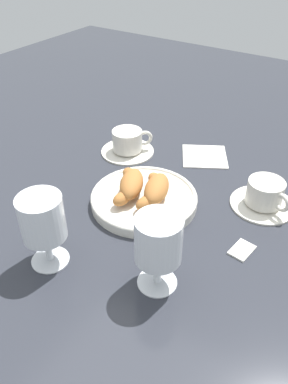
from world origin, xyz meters
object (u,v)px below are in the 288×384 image
Objects in this scene: coffee_cup_far at (265,196)px; sugar_packet at (242,249)px; pastry_plate at (144,199)px; juice_glass_right at (158,242)px; juice_glass_left at (43,222)px; croissant_large at (155,189)px; croissant_small at (130,185)px; folded_napkin at (205,156)px; coffee_cup_near at (128,143)px.

sugar_packet is at bearing -174.49° from coffee_cup_far.
juice_glass_right is at bearing -140.73° from pastry_plate.
juice_glass_left is 1.00× the size of juice_glass_right.
croissant_large and croissant_small have the same top height.
pastry_plate is at bearing 121.62° from coffee_cup_far.
croissant_large is at bearing 33.21° from juice_glass_right.
croissant_small is at bearing 168.16° from folded_napkin.
folded_napkin is at bearing 15.50° from juice_glass_right.
juice_glass_right is (0.06, -0.19, 0.00)m from juice_glass_left.
juice_glass_left reaches higher than coffee_cup_near.
folded_napkin is at bearing -11.84° from croissant_small.
pastry_plate is 0.22m from coffee_cup_near.
pastry_plate is 0.23m from sugar_packet.
pastry_plate is 2.06× the size of folded_napkin.
coffee_cup_far is at bearing -93.75° from coffee_cup_near.
juice_glass_left is 0.20m from juice_glass_right.
pastry_plate is 0.04m from croissant_small.
croissant_small is 0.91× the size of coffee_cup_near.
croissant_large is 0.93× the size of juice_glass_right.
croissant_large is 0.23m from coffee_cup_far.
sugar_packet is 0.33m from folded_napkin.
juice_glass_left is (-0.24, 0.07, 0.05)m from croissant_large.
pastry_plate is at bearing 92.97° from sugar_packet.
coffee_cup_far reaches higher than pastry_plate.
juice_glass_right is at bearing -133.75° from croissant_small.
pastry_plate is 1.62× the size of juice_glass_left.
pastry_plate is 0.23m from juice_glass_right.
sugar_packet is 0.45× the size of folded_napkin.
croissant_large is 0.95× the size of coffee_cup_far.
sugar_packet is at bearing -31.45° from juice_glass_right.
croissant_small is at bearing 106.24° from pastry_plate.
coffee_cup_far is at bearing -14.32° from juice_glass_right.
coffee_cup_near is 0.97× the size of juice_glass_right.
sugar_packet is (0.21, -0.28, -0.09)m from juice_glass_left.
folded_napkin is (0.26, 0.21, -0.00)m from sugar_packet.
juice_glass_right is at bearing -138.19° from coffee_cup_near.
folded_napkin is at bearing 45.79° from sugar_packet.
croissant_small is 0.88× the size of juice_glass_left.
coffee_cup_near reaches higher than pastry_plate.
coffee_cup_far is 0.97× the size of juice_glass_left.
juice_glass_right is at bearing -164.50° from folded_napkin.
croissant_large reaches higher than pastry_plate.
coffee_cup_near reaches higher than sugar_packet.
croissant_small reaches higher than coffee_cup_near.
juice_glass_right reaches higher than coffee_cup_near.
croissant_large is at bearing 179.98° from folded_napkin.
croissant_small is at bearing -143.19° from coffee_cup_near.
croissant_large is 0.23m from coffee_cup_near.
coffee_cup_far is 2.72× the size of sugar_packet.
croissant_small is at bearing -5.07° from juice_glass_left.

